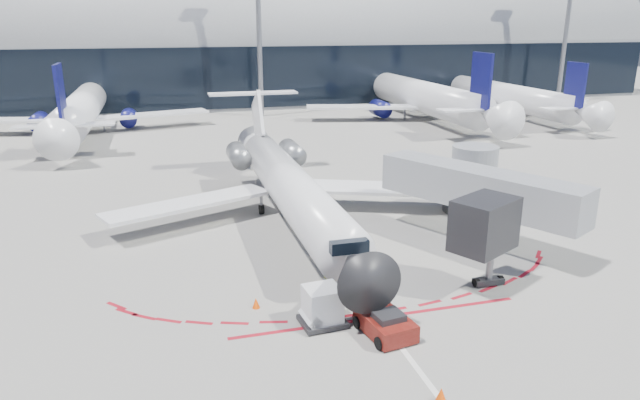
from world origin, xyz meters
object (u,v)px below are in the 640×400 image
object	(u,v)px
regional_jet	(287,183)
pushback_tug	(385,324)
uld_container	(322,307)
ramp_worker	(328,280)

from	to	relation	value
regional_jet	pushback_tug	bearing A→B (deg)	-87.29
pushback_tug	uld_container	bearing A→B (deg)	138.53
regional_jet	pushback_tug	xyz separation A→B (m)	(0.77, -16.21, -2.06)
regional_jet	pushback_tug	distance (m)	16.35
pushback_tug	ramp_worker	world-z (taller)	ramp_worker
uld_container	regional_jet	bearing A→B (deg)	78.28
regional_jet	pushback_tug	world-z (taller)	regional_jet
regional_jet	pushback_tug	size ratio (longest dim) A/B	6.76
uld_container	ramp_worker	bearing A→B (deg)	63.43
regional_jet	uld_container	bearing A→B (deg)	-96.48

